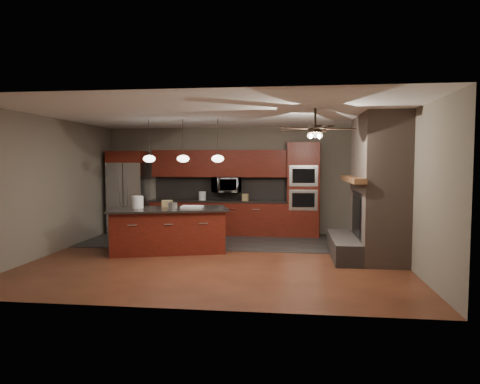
# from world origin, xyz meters

# --- Properties ---
(ground) EXTENTS (7.00, 7.00, 0.00)m
(ground) POSITION_xyz_m (0.00, 0.00, 0.00)
(ground) COLOR brown
(ground) RESTS_ON ground
(ceiling) EXTENTS (7.00, 6.00, 0.02)m
(ceiling) POSITION_xyz_m (0.00, 0.00, 2.80)
(ceiling) COLOR white
(ceiling) RESTS_ON back_wall
(back_wall) EXTENTS (7.00, 0.02, 2.80)m
(back_wall) POSITION_xyz_m (0.00, 3.00, 1.40)
(back_wall) COLOR #6B6455
(back_wall) RESTS_ON ground
(right_wall) EXTENTS (0.02, 6.00, 2.80)m
(right_wall) POSITION_xyz_m (3.50, 0.00, 1.40)
(right_wall) COLOR #6B6455
(right_wall) RESTS_ON ground
(left_wall) EXTENTS (0.02, 6.00, 2.80)m
(left_wall) POSITION_xyz_m (-3.50, 0.00, 1.40)
(left_wall) COLOR #6B6455
(left_wall) RESTS_ON ground
(slate_tile_patch) EXTENTS (7.00, 2.40, 0.01)m
(slate_tile_patch) POSITION_xyz_m (0.00, 1.80, 0.01)
(slate_tile_patch) COLOR #2C2A28
(slate_tile_patch) RESTS_ON ground
(fireplace_column) EXTENTS (1.30, 2.10, 2.80)m
(fireplace_column) POSITION_xyz_m (3.04, 0.40, 1.30)
(fireplace_column) COLOR #776155
(fireplace_column) RESTS_ON ground
(back_cabinetry) EXTENTS (3.59, 0.64, 2.20)m
(back_cabinetry) POSITION_xyz_m (-0.48, 2.74, 0.89)
(back_cabinetry) COLOR maroon
(back_cabinetry) RESTS_ON ground
(oven_tower) EXTENTS (0.80, 0.63, 2.38)m
(oven_tower) POSITION_xyz_m (1.70, 2.69, 1.19)
(oven_tower) COLOR maroon
(oven_tower) RESTS_ON ground
(microwave) EXTENTS (0.73, 0.41, 0.50)m
(microwave) POSITION_xyz_m (-0.27, 2.75, 1.30)
(microwave) COLOR silver
(microwave) RESTS_ON back_cabinetry
(refrigerator) EXTENTS (0.94, 0.75, 2.17)m
(refrigerator) POSITION_xyz_m (-2.89, 2.62, 1.09)
(refrigerator) COLOR silver
(refrigerator) RESTS_ON ground
(kitchen_island) EXTENTS (2.67, 1.76, 0.92)m
(kitchen_island) POSITION_xyz_m (-1.17, 0.44, 0.46)
(kitchen_island) COLOR maroon
(kitchen_island) RESTS_ON ground
(white_bucket) EXTENTS (0.30, 0.30, 0.26)m
(white_bucket) POSITION_xyz_m (-1.80, 0.36, 1.05)
(white_bucket) COLOR white
(white_bucket) RESTS_ON kitchen_island
(paint_can) EXTENTS (0.24, 0.24, 0.13)m
(paint_can) POSITION_xyz_m (-1.05, 0.38, 0.98)
(paint_can) COLOR #B9BABF
(paint_can) RESTS_ON kitchen_island
(paint_tray) EXTENTS (0.45, 0.32, 0.04)m
(paint_tray) POSITION_xyz_m (-0.68, 0.57, 0.94)
(paint_tray) COLOR white
(paint_tray) RESTS_ON kitchen_island
(cardboard_box) EXTENTS (0.25, 0.20, 0.14)m
(cardboard_box) POSITION_xyz_m (-1.27, 0.71, 0.99)
(cardboard_box) COLOR #9E8051
(cardboard_box) RESTS_ON kitchen_island
(counter_bucket) EXTENTS (0.19, 0.19, 0.22)m
(counter_bucket) POSITION_xyz_m (-0.91, 2.70, 1.01)
(counter_bucket) COLOR silver
(counter_bucket) RESTS_ON back_cabinetry
(counter_box) EXTENTS (0.17, 0.14, 0.17)m
(counter_box) POSITION_xyz_m (0.23, 2.65, 0.99)
(counter_box) COLOR #9A7F4F
(counter_box) RESTS_ON back_cabinetry
(pendant_left) EXTENTS (0.26, 0.26, 0.92)m
(pendant_left) POSITION_xyz_m (-1.65, 0.70, 1.96)
(pendant_left) COLOR black
(pendant_left) RESTS_ON ceiling
(pendant_center) EXTENTS (0.26, 0.26, 0.92)m
(pendant_center) POSITION_xyz_m (-0.90, 0.70, 1.96)
(pendant_center) COLOR black
(pendant_center) RESTS_ON ceiling
(pendant_right) EXTENTS (0.26, 0.26, 0.92)m
(pendant_right) POSITION_xyz_m (-0.15, 0.70, 1.96)
(pendant_right) COLOR black
(pendant_right) RESTS_ON ceiling
(ceiling_fan) EXTENTS (1.27, 1.33, 0.41)m
(ceiling_fan) POSITION_xyz_m (1.80, -0.80, 2.46)
(ceiling_fan) COLOR black
(ceiling_fan) RESTS_ON ceiling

